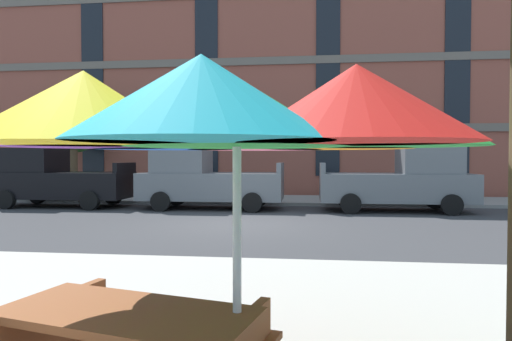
% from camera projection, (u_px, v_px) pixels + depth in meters
% --- Properties ---
extents(ground_plane, '(120.00, 120.00, 0.00)m').
position_uv_depth(ground_plane, '(236.00, 225.00, 12.18)').
color(ground_plane, '#38383A').
extents(sidewalk_far, '(56.00, 3.60, 0.12)m').
position_uv_depth(sidewalk_far, '(261.00, 200.00, 18.93)').
color(sidewalk_far, gray).
rests_on(sidewalk_far, ground).
extents(apartment_building, '(45.91, 12.08, 12.80)m').
position_uv_depth(apartment_building, '(276.00, 83.00, 26.88)').
color(apartment_building, '#934C3D').
rests_on(apartment_building, ground).
extents(pickup_black, '(5.10, 2.12, 2.20)m').
position_uv_depth(pickup_black, '(56.00, 179.00, 16.69)').
color(pickup_black, black).
rests_on(pickup_black, ground).
extents(pickup_gray, '(5.10, 2.12, 2.20)m').
position_uv_depth(pickup_gray, '(205.00, 180.00, 16.02)').
color(pickup_gray, slate).
rests_on(pickup_gray, ground).
extents(pickup_gray_midblock, '(5.10, 2.12, 2.20)m').
position_uv_depth(pickup_gray_midblock, '(402.00, 181.00, 15.22)').
color(pickup_gray_midblock, slate).
rests_on(pickup_gray_midblock, ground).
extents(street_tree_left, '(2.57, 2.57, 4.95)m').
position_uv_depth(street_tree_left, '(73.00, 121.00, 20.46)').
color(street_tree_left, brown).
rests_on(street_tree_left, ground).
extents(patio_umbrella, '(3.24, 3.24, 2.37)m').
position_uv_depth(patio_umbrella, '(237.00, 117.00, 3.01)').
color(patio_umbrella, silver).
rests_on(patio_umbrella, ground).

